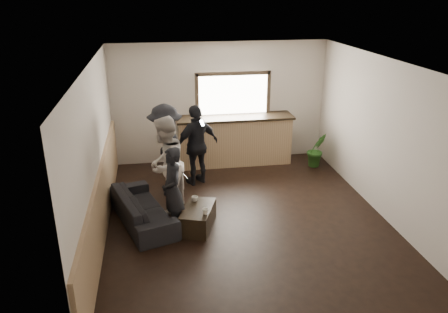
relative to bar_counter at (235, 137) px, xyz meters
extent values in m
cube|color=black|center=(-0.30, -2.70, -0.64)|extent=(5.00, 6.00, 0.01)
cube|color=silver|center=(-0.30, -2.70, 2.16)|extent=(5.00, 6.00, 0.01)
cube|color=beige|center=(-0.30, 0.30, 0.76)|extent=(5.00, 0.01, 2.80)
cube|color=beige|center=(-0.30, -5.70, 0.76)|extent=(5.00, 0.01, 2.80)
cube|color=beige|center=(-2.80, -2.70, 0.76)|extent=(0.01, 6.00, 2.80)
cube|color=beige|center=(2.20, -2.70, 0.76)|extent=(0.01, 6.00, 2.80)
cube|color=tan|center=(-2.77, -2.70, -0.09)|extent=(0.06, 5.90, 1.10)
cube|color=tan|center=(0.00, -0.02, -0.09)|extent=(2.60, 0.60, 1.10)
cube|color=black|center=(0.00, -0.02, 0.48)|extent=(2.70, 0.68, 0.05)
cube|color=white|center=(0.00, 0.26, 0.96)|extent=(1.60, 0.06, 0.90)
cube|color=#3F3326|center=(0.00, 0.23, 1.45)|extent=(1.72, 0.08, 0.08)
cube|color=#3F3326|center=(-0.84, 0.23, 0.96)|extent=(0.08, 0.08, 1.06)
cube|color=#3F3326|center=(0.84, 0.23, 0.96)|extent=(0.08, 0.08, 1.06)
imported|color=black|center=(-2.13, -2.51, -0.37)|extent=(1.28, 1.99, 0.54)
cube|color=black|center=(-1.18, -2.86, -0.45)|extent=(0.73, 0.97, 0.38)
imported|color=silver|center=(-1.20, -2.61, -0.21)|extent=(0.15, 0.15, 0.09)
imported|color=silver|center=(-1.08, -3.10, -0.21)|extent=(0.14, 0.14, 0.10)
imported|color=#2D6623|center=(1.84, -0.52, -0.24)|extent=(0.49, 0.42, 0.81)
imported|color=black|center=(-1.59, -2.87, 0.11)|extent=(0.47, 0.61, 1.50)
cube|color=black|center=(-1.38, -2.82, 0.35)|extent=(0.10, 0.09, 0.12)
cube|color=white|center=(-1.38, -2.83, 0.35)|extent=(0.09, 0.08, 0.11)
imported|color=beige|center=(-1.68, -2.14, 0.27)|extent=(0.99, 1.09, 1.81)
cube|color=black|center=(-1.48, -2.23, 0.33)|extent=(0.11, 0.10, 0.12)
cube|color=white|center=(-1.48, -2.23, 0.33)|extent=(0.10, 0.09, 0.11)
imported|color=black|center=(-1.63, -1.35, 0.28)|extent=(0.73, 1.21, 1.84)
cube|color=black|center=(-1.42, -1.34, 0.35)|extent=(0.09, 0.08, 0.12)
cube|color=white|center=(-1.42, -1.35, 0.35)|extent=(0.08, 0.07, 0.11)
imported|color=black|center=(-0.99, -1.00, 0.21)|extent=(1.08, 0.81, 1.71)
cube|color=black|center=(-0.89, -1.20, 0.75)|extent=(0.10, 0.11, 0.12)
cube|color=white|center=(-0.89, -1.20, 0.75)|extent=(0.09, 0.10, 0.11)
camera|label=1|loc=(-1.81, -9.52, 3.29)|focal=35.00mm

